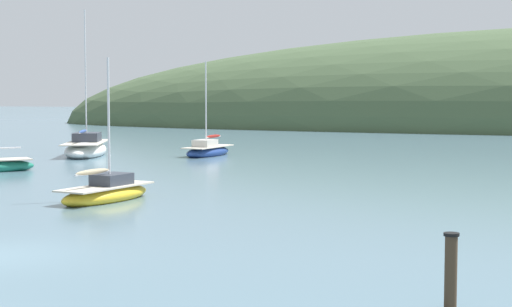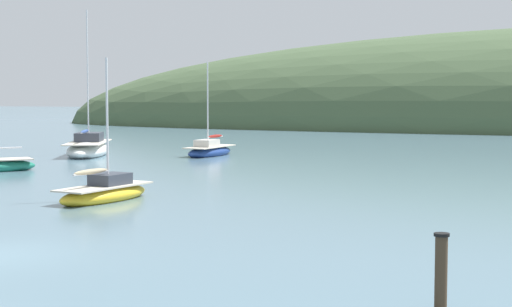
% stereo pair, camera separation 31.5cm
% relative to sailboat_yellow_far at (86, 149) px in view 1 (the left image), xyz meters
% --- Properties ---
extents(sailboat_yellow_far, '(5.24, 7.87, 9.86)m').
position_rel_sailboat_yellow_far_xyz_m(sailboat_yellow_far, '(0.00, 0.00, 0.00)').
color(sailboat_yellow_far, white).
rests_on(sailboat_yellow_far, ground).
extents(sailboat_teal_outer, '(2.10, 5.21, 6.36)m').
position_rel_sailboat_yellow_far_xyz_m(sailboat_teal_outer, '(7.67, 2.50, -0.11)').
color(sailboat_teal_outer, navy).
rests_on(sailboat_teal_outer, ground).
extents(sailboat_white_near, '(2.31, 4.89, 5.64)m').
position_rel_sailboat_yellow_far_xyz_m(sailboat_white_near, '(12.75, -19.69, -0.13)').
color(sailboat_white_near, gold).
rests_on(sailboat_white_near, ground).
extents(jetty_piling, '(0.30, 0.30, 1.46)m').
position_rel_sailboat_yellow_far_xyz_m(jetty_piling, '(26.86, -31.38, 0.30)').
color(jetty_piling, '#423323').
rests_on(jetty_piling, ground).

